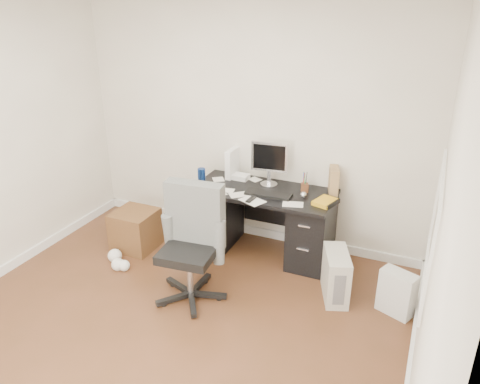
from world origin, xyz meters
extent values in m
plane|color=#4B2E18|center=(0.00, 0.00, 0.00)|extent=(4.00, 4.00, 0.00)
cube|color=beige|center=(0.00, 2.00, 1.35)|extent=(4.00, 0.02, 2.70)
cube|color=beige|center=(2.00, 0.00, 1.35)|extent=(0.02, 4.00, 2.70)
cube|color=white|center=(0.00, 1.99, 0.05)|extent=(4.00, 0.03, 0.10)
cube|color=black|center=(0.30, 1.65, 0.73)|extent=(1.50, 0.70, 0.04)
cube|color=black|center=(-0.25, 1.65, 0.35)|extent=(0.40, 0.60, 0.71)
cube|color=black|center=(0.85, 1.65, 0.35)|extent=(0.40, 0.60, 0.71)
cube|color=black|center=(0.30, 1.98, 0.45)|extent=(0.70, 0.03, 0.51)
cube|color=black|center=(0.40, 1.54, 0.76)|extent=(0.49, 0.18, 0.03)
sphere|color=silver|center=(0.75, 1.62, 0.78)|extent=(0.07, 0.07, 0.07)
cylinder|color=navy|center=(-0.37, 1.52, 0.84)|extent=(0.11, 0.11, 0.19)
cube|color=white|center=(-0.16, 1.89, 0.91)|extent=(0.13, 0.28, 0.32)
cube|color=#996F4A|center=(0.99, 1.88, 0.89)|extent=(0.18, 0.26, 0.28)
cube|color=gold|center=(0.99, 1.57, 0.77)|extent=(0.25, 0.28, 0.04)
cube|color=beige|center=(1.23, 1.15, 0.23)|extent=(0.36, 0.51, 0.47)
cube|color=silver|center=(1.79, 1.12, 0.21)|extent=(0.37, 0.33, 0.42)
cube|color=#4D2D17|center=(-1.05, 1.17, 0.22)|extent=(0.44, 0.44, 0.44)
cube|color=#5D5E62|center=(-0.26, 1.82, 0.09)|extent=(0.34, 0.29, 0.18)
camera|label=1|loc=(1.90, -2.63, 2.70)|focal=35.00mm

